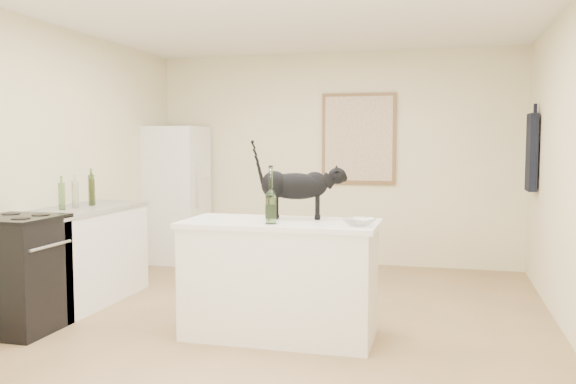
{
  "coord_description": "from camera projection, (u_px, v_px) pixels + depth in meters",
  "views": [
    {
      "loc": [
        1.3,
        -4.63,
        1.5
      ],
      "look_at": [
        0.15,
        -0.15,
        1.12
      ],
      "focal_mm": 37.62,
      "sensor_mm": 36.0,
      "label": 1
    }
  ],
  "objects": [
    {
      "name": "floor",
      "position": [
        275.0,
        327.0,
        4.91
      ],
      "size": [
        5.5,
        5.5,
        0.0
      ],
      "primitive_type": "plane",
      "color": "#A58057",
      "rests_on": "ground"
    },
    {
      "name": "ceiling",
      "position": [
        274.0,
        1.0,
        4.7
      ],
      "size": [
        5.5,
        5.5,
        0.0
      ],
      "primitive_type": "plane",
      "rotation": [
        3.14,
        0.0,
        0.0
      ],
      "color": "white",
      "rests_on": "ground"
    },
    {
      "name": "wall_back",
      "position": [
        335.0,
        159.0,
        7.46
      ],
      "size": [
        4.5,
        0.0,
        4.5
      ],
      "primitive_type": "plane",
      "rotation": [
        1.57,
        0.0,
        0.0
      ],
      "color": "beige",
      "rests_on": "ground"
    },
    {
      "name": "wall_front",
      "position": [
        66.0,
        198.0,
        2.15
      ],
      "size": [
        4.5,
        0.0,
        4.5
      ],
      "primitive_type": "plane",
      "rotation": [
        -1.57,
        0.0,
        0.0
      ],
      "color": "beige",
      "rests_on": "ground"
    },
    {
      "name": "wall_left",
      "position": [
        31.0,
        165.0,
        5.36
      ],
      "size": [
        0.0,
        5.5,
        5.5
      ],
      "primitive_type": "plane",
      "rotation": [
        1.57,
        0.0,
        1.57
      ],
      "color": "beige",
      "rests_on": "ground"
    },
    {
      "name": "island_base",
      "position": [
        280.0,
        281.0,
        4.66
      ],
      "size": [
        1.44,
        0.67,
        0.86
      ],
      "primitive_type": "cube",
      "color": "white",
      "rests_on": "floor"
    },
    {
      "name": "island_top",
      "position": [
        280.0,
        224.0,
        4.62
      ],
      "size": [
        1.5,
        0.7,
        0.04
      ],
      "primitive_type": "cube",
      "color": "white",
      "rests_on": "island_base"
    },
    {
      "name": "left_cabinets",
      "position": [
        83.0,
        257.0,
        5.65
      ],
      "size": [
        0.6,
        1.4,
        0.86
      ],
      "primitive_type": "cube",
      "color": "white",
      "rests_on": "floor"
    },
    {
      "name": "left_countertop",
      "position": [
        82.0,
        209.0,
        5.61
      ],
      "size": [
        0.62,
        1.44,
        0.04
      ],
      "primitive_type": "cube",
      "color": "gray",
      "rests_on": "left_cabinets"
    },
    {
      "name": "stove",
      "position": [
        18.0,
        275.0,
        4.78
      ],
      "size": [
        0.6,
        0.6,
        0.9
      ],
      "primitive_type": "cube",
      "color": "black",
      "rests_on": "floor"
    },
    {
      "name": "fridge",
      "position": [
        176.0,
        194.0,
        7.59
      ],
      "size": [
        0.68,
        0.68,
        1.7
      ],
      "primitive_type": "cube",
      "color": "white",
      "rests_on": "floor"
    },
    {
      "name": "artwork_frame",
      "position": [
        359.0,
        139.0,
        7.34
      ],
      "size": [
        0.9,
        0.03,
        1.1
      ],
      "primitive_type": "cube",
      "color": "brown",
      "rests_on": "wall_back"
    },
    {
      "name": "artwork_canvas",
      "position": [
        358.0,
        139.0,
        7.32
      ],
      "size": [
        0.82,
        0.0,
        1.02
      ],
      "primitive_type": "cube",
      "color": "beige",
      "rests_on": "wall_back"
    },
    {
      "name": "hanging_garment",
      "position": [
        532.0,
        152.0,
        6.23
      ],
      "size": [
        0.08,
        0.34,
        0.8
      ],
      "primitive_type": "cube",
      "color": "black",
      "rests_on": "wall_right"
    },
    {
      "name": "black_cat",
      "position": [
        295.0,
        190.0,
        4.74
      ],
      "size": [
        0.68,
        0.32,
        0.46
      ],
      "primitive_type": null,
      "rotation": [
        0.0,
        0.0,
        0.19
      ],
      "color": "black",
      "rests_on": "island_top"
    },
    {
      "name": "wine_bottle",
      "position": [
        271.0,
        198.0,
        4.44
      ],
      "size": [
        0.09,
        0.09,
        0.38
      ],
      "primitive_type": "cylinder",
      "rotation": [
        0.0,
        0.0,
        -0.16
      ],
      "color": "#325E25",
      "rests_on": "island_top"
    },
    {
      "name": "glass_bowl",
      "position": [
        359.0,
        222.0,
        4.34
      ],
      "size": [
        0.28,
        0.28,
        0.05
      ],
      "primitive_type": "imported",
      "rotation": [
        0.0,
        0.0,
        -0.28
      ],
      "color": "white",
      "rests_on": "island_top"
    },
    {
      "name": "fridge_paper",
      "position": [
        205.0,
        170.0,
        7.6
      ],
      "size": [
        0.07,
        0.14,
        0.19
      ],
      "primitive_type": "cube",
      "rotation": [
        0.0,
        0.0,
        -0.41
      ],
      "color": "silver",
      "rests_on": "fridge"
    },
    {
      "name": "counter_bottle_cluster",
      "position": [
        81.0,
        193.0,
        5.63
      ],
      "size": [
        0.12,
        0.51,
        0.3
      ],
      "color": "#295A1E",
      "rests_on": "left_countertop"
    }
  ]
}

